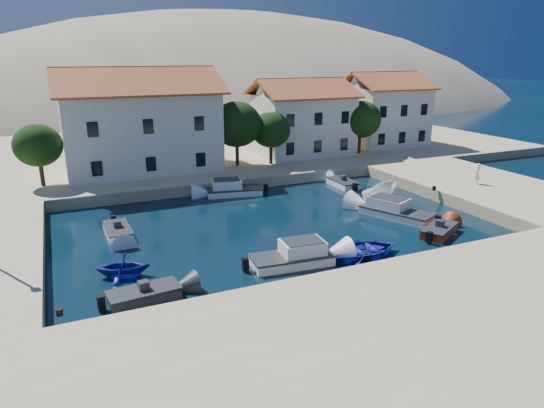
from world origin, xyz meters
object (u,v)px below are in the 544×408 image
Objects in this scene: rowboat_south at (363,255)px; cabin_cruiser_south at (292,257)px; building_mid at (301,116)px; cabin_cruiser_east at (397,211)px; building_left at (139,119)px; boat_east at (378,203)px; pedestrian at (477,174)px; building_right at (383,108)px.

cabin_cruiser_south is at bearing 84.10° from rowboat_south.
building_mid is 1.78× the size of cabin_cruiser_east.
building_left is 23.90m from boat_east.
cabin_cruiser_east is at bearing 27.32° from cabin_cruiser_south.
pedestrian is (16.72, 7.30, 1.91)m from rowboat_south.
building_right is (12.00, 1.00, 0.25)m from building_mid.
pedestrian is (21.32, 6.71, 1.43)m from cabin_cruiser_south.
pedestrian is (-4.45, -19.84, -3.56)m from building_right.
rowboat_south is at bearing 103.51° from cabin_cruiser_east.
pedestrian reaches higher than rowboat_south.
cabin_cruiser_south reaches higher than rowboat_south.
cabin_cruiser_east is (-14.64, -22.03, -5.00)m from building_right.
cabin_cruiser_south is 1.05× the size of rowboat_south.
cabin_cruiser_east is at bearing -52.52° from building_left.
rowboat_south is at bearing -0.13° from pedestrian.
building_right is at bearing -58.15° from cabin_cruiser_east.
pedestrian reaches higher than cabin_cruiser_east.
boat_east is (16.22, -16.52, -5.94)m from building_left.
building_left is 25.51m from cabin_cruiser_south.
rowboat_south is (-9.17, -26.14, -5.22)m from building_mid.
building_right reaches higher than cabin_cruiser_south.
pedestrian is at bearing -65.08° from rowboat_south.
building_left is at bearing -58.65° from pedestrian.
boat_east is (-13.78, -18.52, -5.47)m from building_right.
cabin_cruiser_south is 12.01m from cabin_cruiser_east.
pedestrian is (7.55, -18.84, -3.31)m from building_mid.
building_left is 18.04m from building_mid.
building_right is at bearing -36.62° from rowboat_south.
cabin_cruiser_south is (-13.77, -25.56, -4.75)m from building_mid.
boat_east is (7.39, 8.62, 0.00)m from rowboat_south.
building_right is 26.92m from cabin_cruiser_east.
rowboat_south is at bearing 113.54° from boat_east.
pedestrian is (9.32, -1.32, 1.91)m from boat_east.
building_left reaches higher than rowboat_south.
building_left reaches higher than pedestrian.
rowboat_south is 0.81× the size of cabin_cruiser_east.
building_right reaches higher than boat_east.
building_left is 1.40× the size of building_mid.
building_mid is at bearing -91.89° from pedestrian.
cabin_cruiser_south is at bearing -118.32° from building_mid.
cabin_cruiser_south is at bearing 97.98° from boat_east.
building_mid reaches higher than cabin_cruiser_south.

